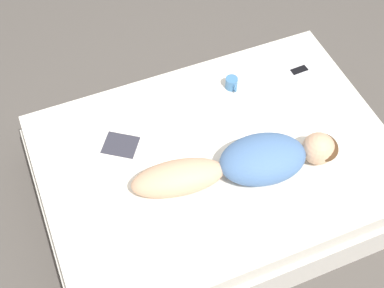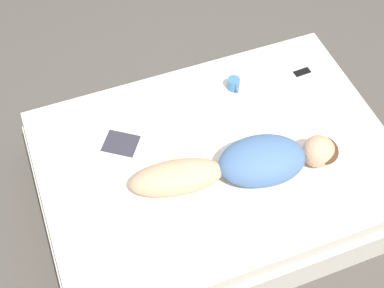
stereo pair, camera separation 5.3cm
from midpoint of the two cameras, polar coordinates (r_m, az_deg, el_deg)
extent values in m
plane|color=#4C4742|center=(3.76, 2.87, -5.36)|extent=(12.00, 12.00, 0.00)
cube|color=beige|center=(3.62, 2.97, -4.08)|extent=(1.61, 2.26, 0.32)
cube|color=silver|center=(3.42, 3.14, -1.95)|extent=(1.55, 2.20, 0.17)
ellipsoid|color=tan|center=(3.15, -1.15, -3.59)|extent=(0.32, 0.59, 0.18)
ellipsoid|color=#476B9E|center=(3.22, 7.95, -1.77)|extent=(0.43, 0.58, 0.22)
ellipsoid|color=#472D19|center=(3.34, 14.20, -0.65)|extent=(0.23, 0.22, 0.11)
sphere|color=tan|center=(3.33, 13.79, -0.77)|extent=(0.20, 0.20, 0.20)
cube|color=silver|center=(3.57, -5.79, 3.41)|extent=(0.40, 0.40, 0.01)
cube|color=silver|center=(3.42, -7.16, 0.01)|extent=(0.40, 0.40, 0.01)
cube|color=#2D2D38|center=(3.41, -7.17, 0.06)|extent=(0.27, 0.28, 0.00)
cylinder|color=teal|center=(3.67, 4.87, 6.42)|extent=(0.08, 0.08, 0.09)
cylinder|color=black|center=(3.65, 4.91, 6.81)|extent=(0.07, 0.07, 0.01)
torus|color=teal|center=(3.65, 5.16, 5.91)|extent=(0.06, 0.01, 0.06)
cube|color=silver|center=(3.87, 12.04, 7.47)|extent=(0.08, 0.15, 0.01)
cube|color=black|center=(3.87, 12.05, 7.52)|extent=(0.06, 0.12, 0.00)
camera|label=1|loc=(0.03, -89.55, 0.63)|focal=50.00mm
camera|label=2|loc=(0.03, 90.45, -0.63)|focal=50.00mm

